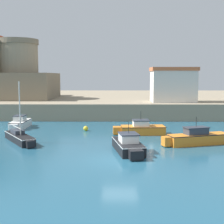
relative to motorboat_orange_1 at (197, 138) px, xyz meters
The scene contains 10 objects.
ground_plane 8.57m from the motorboat_orange_1, 142.43° to the right, with size 200.00×200.00×0.00m, color #235670.
quay_seawall 34.45m from the motorboat_orange_1, 101.34° to the left, with size 120.00×40.00×2.25m, color gray.
motorboat_orange_1 is the anchor object (origin of this frame).
motorboat_orange_3 6.54m from the motorboat_orange_1, 133.02° to the left, with size 5.33×2.08×2.40m.
motorboat_black_4 6.65m from the motorboat_orange_1, 155.82° to the right, with size 2.56×5.49×2.39m.
sailboat_black_5 15.74m from the motorboat_orange_1, behind, with size 4.07×5.46×5.46m.
motorboat_white_6 19.92m from the motorboat_orange_1, 154.53° to the left, with size 1.60×4.81×2.37m.
mooring_buoy 12.27m from the motorboat_orange_1, 146.93° to the left, with size 0.53×0.53×0.53m, color yellow.
fortress 33.78m from the motorboat_orange_1, 132.93° to the left, with size 11.45×11.45×9.57m.
harbor_shed_mid_row 18.66m from the motorboat_orange_1, 86.13° to the left, with size 6.40×4.47×4.91m.
Camera 1 is at (-0.38, -21.45, 5.91)m, focal length 50.00 mm.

